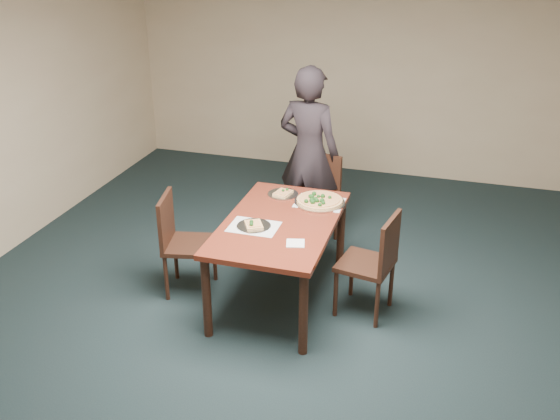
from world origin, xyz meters
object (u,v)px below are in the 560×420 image
(dining_table, at_px, (280,231))
(slice_plate_near, at_px, (254,225))
(chair_right, at_px, (375,259))
(pizza_pan, at_px, (319,200))
(slice_plate_far, at_px, (283,193))
(diner, at_px, (309,154))
(chair_left, at_px, (180,238))
(chair_far, at_px, (317,193))

(dining_table, height_order, slice_plate_near, slice_plate_near)
(chair_right, distance_m, pizza_pan, 0.78)
(slice_plate_far, bearing_deg, diner, 86.08)
(diner, xyz_separation_m, slice_plate_near, (-0.09, -1.44, -0.13))
(dining_table, relative_size, pizza_pan, 3.34)
(dining_table, height_order, slice_plate_far, slice_plate_far)
(dining_table, distance_m, slice_plate_far, 0.56)
(chair_right, xyz_separation_m, diner, (-0.89, 1.27, 0.38))
(chair_left, relative_size, chair_right, 1.00)
(dining_table, bearing_deg, chair_far, 88.32)
(chair_left, height_order, diner, diner)
(dining_table, height_order, diner, diner)
(dining_table, xyz_separation_m, slice_plate_far, (-0.13, 0.53, 0.10))
(chair_left, xyz_separation_m, pizza_pan, (1.10, 0.56, 0.26))
(chair_far, height_order, chair_left, same)
(diner, distance_m, pizza_pan, 0.89)
(slice_plate_near, relative_size, slice_plate_far, 1.00)
(chair_far, height_order, pizza_pan, chair_far)
(dining_table, distance_m, slice_plate_near, 0.26)
(pizza_pan, height_order, slice_plate_near, pizza_pan)
(slice_plate_near, bearing_deg, chair_far, 81.16)
(dining_table, relative_size, chair_left, 1.65)
(chair_far, bearing_deg, chair_left, -110.50)
(slice_plate_far, bearing_deg, chair_left, -138.89)
(chair_right, distance_m, diner, 1.60)
(chair_far, height_order, slice_plate_near, chair_far)
(pizza_pan, bearing_deg, dining_table, -117.07)
(diner, bearing_deg, slice_plate_far, 97.60)
(slice_plate_near, bearing_deg, pizza_pan, 56.79)
(dining_table, relative_size, slice_plate_near, 5.36)
(chair_left, height_order, slice_plate_far, chair_left)
(diner, xyz_separation_m, pizza_pan, (0.31, -0.83, -0.12))
(chair_left, bearing_deg, slice_plate_far, -61.11)
(chair_right, bearing_deg, chair_left, -75.51)
(pizza_pan, relative_size, slice_plate_near, 1.60)
(diner, relative_size, slice_plate_far, 6.37)
(chair_right, bearing_deg, diner, -134.47)
(chair_far, bearing_deg, pizza_pan, -60.42)
(chair_far, relative_size, slice_plate_far, 3.25)
(dining_table, bearing_deg, slice_plate_near, -136.00)
(chair_far, relative_size, chair_left, 1.00)
(chair_left, distance_m, slice_plate_near, 0.74)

